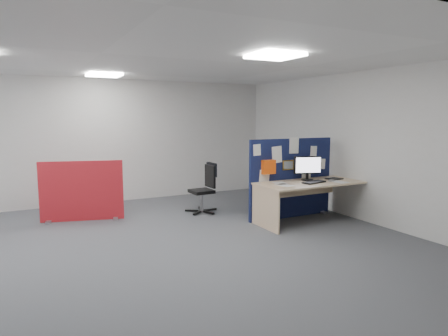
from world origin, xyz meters
name	(u,v)px	position (x,y,z in m)	size (l,w,h in m)	color
floor	(109,255)	(0.00, 0.00, 0.00)	(9.00, 9.00, 0.00)	#515358
ceiling	(101,53)	(0.00, 0.00, 2.70)	(9.00, 7.00, 0.02)	white
wall_back	(73,142)	(0.00, 3.50, 1.35)	(9.00, 0.02, 2.70)	silver
wall_front	(227,215)	(0.00, -3.50, 1.35)	(9.00, 0.02, 2.70)	silver
wall_right	(356,146)	(4.50, 0.00, 1.35)	(0.02, 7.00, 2.70)	silver
ceiling_lights	(116,63)	(0.33, 0.67, 2.67)	(4.10, 4.10, 0.04)	white
navy_divider	(290,178)	(3.46, 0.57, 0.75)	(1.80, 0.30, 1.51)	#10113B
main_desk	(309,190)	(3.58, 0.17, 0.57)	(1.97, 0.88, 0.73)	#DDB38D
monitor_main	(307,167)	(3.63, 0.29, 0.98)	(0.49, 0.21, 0.44)	black
keyboard	(314,182)	(3.57, 0.02, 0.74)	(0.45, 0.18, 0.03)	black
mouse	(331,181)	(3.95, 0.01, 0.74)	(0.10, 0.06, 0.03)	#949599
paper_tray	(334,179)	(4.17, 0.17, 0.74)	(0.28, 0.22, 0.01)	black
red_divider	(82,192)	(-0.05, 2.10, 0.53)	(1.42, 0.42, 1.09)	#AC1B16
office_chair	(206,185)	(2.22, 1.66, 0.55)	(0.62, 0.64, 0.96)	black
desk_papers	(302,183)	(3.34, 0.07, 0.73)	(1.31, 0.69, 0.00)	white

